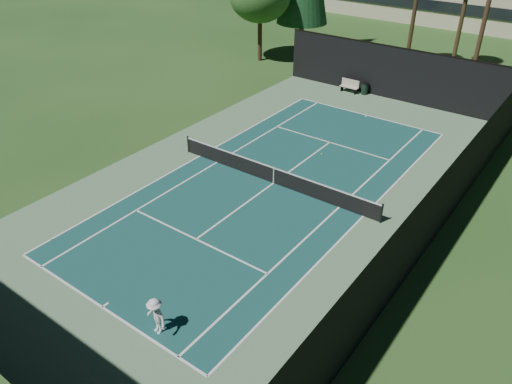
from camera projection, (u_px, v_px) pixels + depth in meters
ground at (273, 183)px, 27.80m from camera, size 160.00×160.00×0.00m
apron_slab at (273, 183)px, 27.80m from camera, size 18.00×32.00×0.01m
court_surface at (273, 183)px, 27.79m from camera, size 10.97×23.77×0.01m
court_lines at (273, 183)px, 27.79m from camera, size 11.07×23.87×0.01m
tennis_net at (274, 175)px, 27.51m from camera, size 12.90×0.10×1.10m
fence at (275, 151)px, 26.79m from camera, size 18.04×32.05×4.03m
player at (156, 316)px, 18.19m from camera, size 1.11×0.75×1.59m
tennis_ball_a at (51, 240)px, 23.35m from camera, size 0.07×0.07×0.07m
tennis_ball_b at (282, 178)px, 28.27m from camera, size 0.06×0.06×0.06m
tennis_ball_c at (321, 154)px, 30.75m from camera, size 0.07×0.07×0.07m
tennis_ball_d at (238, 126)px, 34.36m from camera, size 0.06×0.06×0.06m
park_bench at (350, 86)px, 39.69m from camera, size 1.50×0.45×1.02m
trash_bin at (365, 88)px, 39.32m from camera, size 0.56×0.56×0.95m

